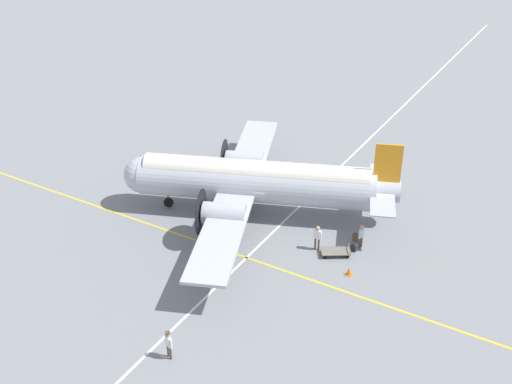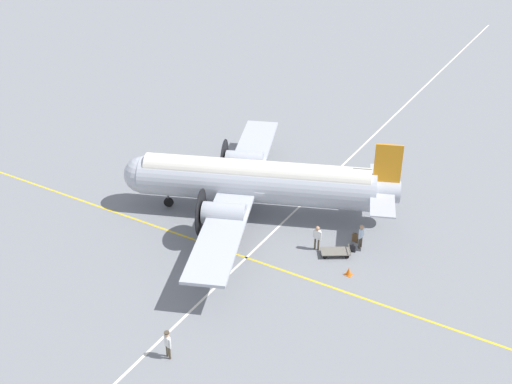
{
  "view_description": "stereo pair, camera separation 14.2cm",
  "coord_description": "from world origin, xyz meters",
  "px_view_note": "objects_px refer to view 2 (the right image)",
  "views": [
    {
      "loc": [
        19.64,
        -33.43,
        23.65
      ],
      "look_at": [
        0.0,
        0.0,
        1.75
      ],
      "focal_mm": 45.0,
      "sensor_mm": 36.0,
      "label": 1
    },
    {
      "loc": [
        19.76,
        -33.35,
        23.65
      ],
      "look_at": [
        0.0,
        0.0,
        1.75
      ],
      "focal_mm": 45.0,
      "sensor_mm": 36.0,
      "label": 2
    }
  ],
  "objects_px": {
    "crew_foreground": "(167,342)",
    "baggage_cart": "(336,252)",
    "passenger_boarding": "(361,234)",
    "ramp_agent": "(317,235)",
    "suitcase_upright_spare": "(353,248)",
    "airliner_main": "(250,181)",
    "traffic_cone": "(349,271)",
    "suitcase_near_door": "(355,238)"
  },
  "relations": [
    {
      "from": "airliner_main",
      "to": "passenger_boarding",
      "type": "xyz_separation_m",
      "value": [
        8.4,
        -0.04,
        -1.54
      ]
    },
    {
      "from": "ramp_agent",
      "to": "traffic_cone",
      "type": "relative_size",
      "value": 3.25
    },
    {
      "from": "passenger_boarding",
      "to": "suitcase_upright_spare",
      "type": "bearing_deg",
      "value": -16.02
    },
    {
      "from": "passenger_boarding",
      "to": "traffic_cone",
      "type": "xyz_separation_m",
      "value": [
        0.54,
        -3.1,
        -0.8
      ]
    },
    {
      "from": "baggage_cart",
      "to": "traffic_cone",
      "type": "bearing_deg",
      "value": 104.18
    },
    {
      "from": "passenger_boarding",
      "to": "suitcase_upright_spare",
      "type": "relative_size",
      "value": 3.2
    },
    {
      "from": "crew_foreground",
      "to": "baggage_cart",
      "type": "height_order",
      "value": "crew_foreground"
    },
    {
      "from": "airliner_main",
      "to": "ramp_agent",
      "type": "distance_m",
      "value": 6.47
    },
    {
      "from": "passenger_boarding",
      "to": "suitcase_near_door",
      "type": "relative_size",
      "value": 2.61
    },
    {
      "from": "suitcase_near_door",
      "to": "crew_foreground",
      "type": "bearing_deg",
      "value": -105.28
    },
    {
      "from": "passenger_boarding",
      "to": "baggage_cart",
      "type": "distance_m",
      "value": 2.06
    },
    {
      "from": "baggage_cart",
      "to": "passenger_boarding",
      "type": "bearing_deg",
      "value": -154.67
    },
    {
      "from": "passenger_boarding",
      "to": "suitcase_near_door",
      "type": "distance_m",
      "value": 1.05
    },
    {
      "from": "ramp_agent",
      "to": "suitcase_near_door",
      "type": "height_order",
      "value": "ramp_agent"
    },
    {
      "from": "suitcase_upright_spare",
      "to": "traffic_cone",
      "type": "bearing_deg",
      "value": -72.3
    },
    {
      "from": "ramp_agent",
      "to": "baggage_cart",
      "type": "distance_m",
      "value": 1.55
    },
    {
      "from": "suitcase_near_door",
      "to": "airliner_main",
      "type": "bearing_deg",
      "value": -176.82
    },
    {
      "from": "passenger_boarding",
      "to": "baggage_cart",
      "type": "height_order",
      "value": "passenger_boarding"
    },
    {
      "from": "passenger_boarding",
      "to": "ramp_agent",
      "type": "distance_m",
      "value": 2.86
    },
    {
      "from": "suitcase_upright_spare",
      "to": "baggage_cart",
      "type": "height_order",
      "value": "baggage_cart"
    },
    {
      "from": "suitcase_near_door",
      "to": "baggage_cart",
      "type": "height_order",
      "value": "suitcase_near_door"
    },
    {
      "from": "crew_foreground",
      "to": "baggage_cart",
      "type": "xyz_separation_m",
      "value": [
        3.58,
        12.72,
        -0.79
      ]
    },
    {
      "from": "ramp_agent",
      "to": "suitcase_upright_spare",
      "type": "bearing_deg",
      "value": -151.57
    },
    {
      "from": "suitcase_upright_spare",
      "to": "crew_foreground",
      "type": "bearing_deg",
      "value": -107.67
    },
    {
      "from": "suitcase_upright_spare",
      "to": "traffic_cone",
      "type": "distance_m",
      "value": 2.57
    },
    {
      "from": "crew_foreground",
      "to": "traffic_cone",
      "type": "height_order",
      "value": "crew_foreground"
    },
    {
      "from": "traffic_cone",
      "to": "ramp_agent",
      "type": "bearing_deg",
      "value": 153.09
    },
    {
      "from": "passenger_boarding",
      "to": "ramp_agent",
      "type": "relative_size",
      "value": 0.98
    },
    {
      "from": "crew_foreground",
      "to": "traffic_cone",
      "type": "distance_m",
      "value": 12.38
    },
    {
      "from": "baggage_cart",
      "to": "airliner_main",
      "type": "bearing_deg",
      "value": -44.62
    },
    {
      "from": "crew_foreground",
      "to": "suitcase_near_door",
      "type": "bearing_deg",
      "value": 95.33
    },
    {
      "from": "baggage_cart",
      "to": "traffic_cone",
      "type": "relative_size",
      "value": 3.84
    },
    {
      "from": "suitcase_upright_spare",
      "to": "ramp_agent",
      "type": "bearing_deg",
      "value": -154.94
    },
    {
      "from": "airliner_main",
      "to": "passenger_boarding",
      "type": "relative_size",
      "value": 12.74
    },
    {
      "from": "suitcase_near_door",
      "to": "suitcase_upright_spare",
      "type": "xyz_separation_m",
      "value": [
        0.31,
        -1.13,
        -0.06
      ]
    },
    {
      "from": "suitcase_near_door",
      "to": "traffic_cone",
      "type": "xyz_separation_m",
      "value": [
        1.09,
        -3.57,
        -0.06
      ]
    },
    {
      "from": "baggage_cart",
      "to": "traffic_cone",
      "type": "distance_m",
      "value": 2.16
    },
    {
      "from": "traffic_cone",
      "to": "passenger_boarding",
      "type": "bearing_deg",
      "value": 99.81
    },
    {
      "from": "passenger_boarding",
      "to": "ramp_agent",
      "type": "xyz_separation_m",
      "value": [
        -2.35,
        -1.63,
        0.02
      ]
    },
    {
      "from": "ramp_agent",
      "to": "crew_foreground",
      "type": "bearing_deg",
      "value": 83.3
    },
    {
      "from": "airliner_main",
      "to": "crew_foreground",
      "type": "relative_size",
      "value": 12.91
    },
    {
      "from": "airliner_main",
      "to": "suitcase_upright_spare",
      "type": "xyz_separation_m",
      "value": [
        8.16,
        -0.69,
        -2.35
      ]
    }
  ]
}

